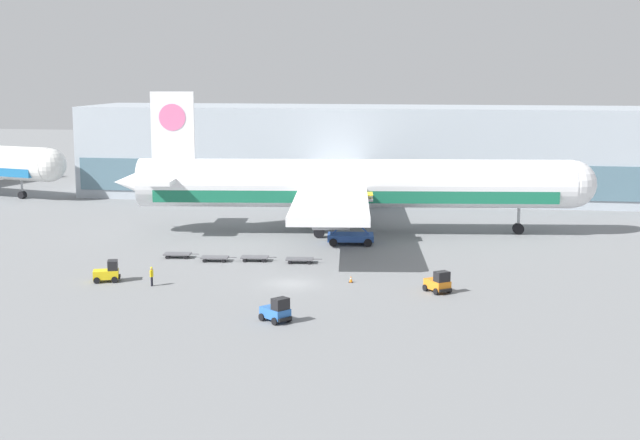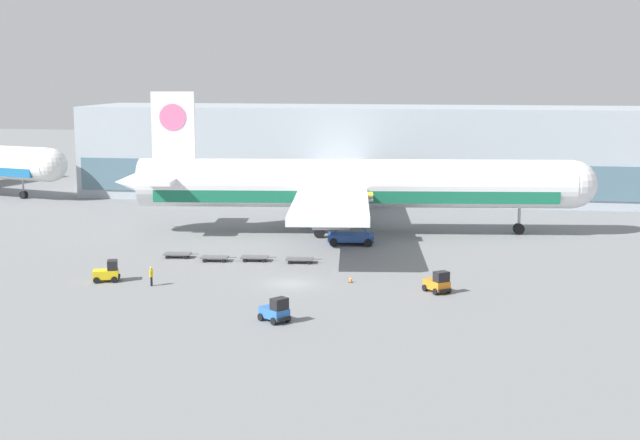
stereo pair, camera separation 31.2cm
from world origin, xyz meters
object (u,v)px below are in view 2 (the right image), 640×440
(baggage_tug_far, at_px, (438,283))
(baggage_dolly_third, at_px, (255,257))
(airplane_main, at_px, (348,185))
(baggage_dolly_lead, at_px, (178,254))
(baggage_tug_foreground, at_px, (108,272))
(baggage_dolly_trail, at_px, (300,259))
(baggage_tug_mid, at_px, (276,311))
(ground_crew_near, at_px, (151,274))
(traffic_cone_near, at_px, (351,279))
(scissor_lift_loader, at_px, (351,225))
(baggage_dolly_second, at_px, (215,258))

(baggage_tug_far, relative_size, baggage_dolly_third, 0.74)
(airplane_main, bearing_deg, baggage_dolly_lead, -139.79)
(airplane_main, distance_m, baggage_tug_foreground, 34.59)
(baggage_tug_foreground, relative_size, baggage_dolly_trail, 0.73)
(baggage_tug_far, bearing_deg, baggage_tug_mid, -85.07)
(airplane_main, distance_m, ground_crew_near, 33.15)
(traffic_cone_near, bearing_deg, scissor_lift_loader, 97.41)
(baggage_tug_mid, bearing_deg, baggage_dolly_second, 156.59)
(airplane_main, height_order, baggage_dolly_trail, airplane_main)
(baggage_dolly_trail, relative_size, ground_crew_near, 2.09)
(baggage_tug_foreground, height_order, traffic_cone_near, baggage_tug_foreground)
(baggage_dolly_second, height_order, ground_crew_near, ground_crew_near)
(baggage_tug_far, height_order, traffic_cone_near, baggage_tug_far)
(baggage_tug_mid, relative_size, traffic_cone_near, 4.37)
(baggage_dolly_third, distance_m, traffic_cone_near, 13.48)
(baggage_tug_foreground, height_order, baggage_tug_far, same)
(scissor_lift_loader, relative_size, baggage_tug_mid, 2.08)
(airplane_main, bearing_deg, baggage_tug_foreground, -130.73)
(traffic_cone_near, bearing_deg, baggage_dolly_trail, 129.49)
(baggage_dolly_lead, xyz_separation_m, baggage_dolly_third, (8.40, -0.29, 0.00))
(scissor_lift_loader, distance_m, baggage_dolly_third, 13.86)
(baggage_dolly_lead, relative_size, baggage_dolly_third, 1.00)
(scissor_lift_loader, bearing_deg, ground_crew_near, -131.47)
(baggage_dolly_second, relative_size, baggage_dolly_trail, 1.00)
(baggage_tug_far, relative_size, ground_crew_near, 1.55)
(airplane_main, relative_size, scissor_lift_loader, 9.96)
(scissor_lift_loader, bearing_deg, airplane_main, 92.80)
(ground_crew_near, bearing_deg, baggage_dolly_trail, -44.11)
(scissor_lift_loader, bearing_deg, baggage_tug_mid, -100.29)
(airplane_main, height_order, scissor_lift_loader, airplane_main)
(scissor_lift_loader, xyz_separation_m, baggage_tug_mid, (-1.70, -32.40, -1.31))
(baggage_dolly_third, xyz_separation_m, baggage_dolly_trail, (4.78, -0.16, 0.00))
(baggage_tug_far, bearing_deg, baggage_dolly_lead, -149.03)
(baggage_tug_mid, xyz_separation_m, baggage_dolly_trail, (-2.15, 21.54, -0.49))
(baggage_tug_mid, xyz_separation_m, baggage_dolly_third, (-6.93, 21.70, -0.49))
(baggage_dolly_lead, relative_size, baggage_dolly_trail, 1.00)
(baggage_dolly_lead, bearing_deg, baggage_dolly_trail, -8.15)
(traffic_cone_near, bearing_deg, ground_crew_near, -166.50)
(airplane_main, bearing_deg, baggage_tug_mid, -97.99)
(baggage_dolly_lead, distance_m, baggage_dolly_trail, 13.19)
(baggage_tug_far, xyz_separation_m, baggage_dolly_third, (-19.18, 10.25, -0.49))
(baggage_tug_far, relative_size, baggage_dolly_second, 0.74)
(baggage_dolly_second, relative_size, ground_crew_near, 2.09)
(scissor_lift_loader, distance_m, baggage_tug_mid, 32.47)
(traffic_cone_near, bearing_deg, airplane_main, 98.14)
(baggage_tug_far, bearing_deg, ground_crew_near, -124.22)
(baggage_tug_mid, distance_m, baggage_dolly_lead, 26.81)
(baggage_dolly_third, bearing_deg, baggage_tug_mid, -78.49)
(baggage_tug_foreground, bearing_deg, baggage_dolly_third, 24.73)
(airplane_main, relative_size, baggage_tug_mid, 20.77)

